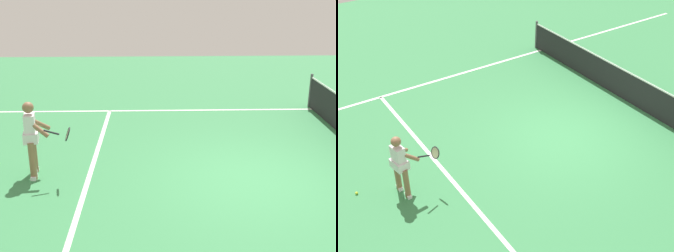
% 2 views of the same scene
% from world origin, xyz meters
% --- Properties ---
extents(ground_plane, '(27.34, 27.34, 0.00)m').
position_xyz_m(ground_plane, '(0.00, 0.00, 0.00)').
color(ground_plane, '#38844C').
extents(service_line_marking, '(9.33, 0.10, 0.01)m').
position_xyz_m(service_line_marking, '(0.00, -3.33, 0.00)').
color(service_line_marking, white).
rests_on(service_line_marking, ground).
extents(sideline_left_marking, '(0.10, 19.03, 0.01)m').
position_xyz_m(sideline_left_marking, '(-4.67, 0.00, 0.00)').
color(sideline_left_marking, white).
rests_on(sideline_left_marking, ground).
extents(tennis_player, '(0.71, 1.02, 1.55)m').
position_xyz_m(tennis_player, '(-0.27, -4.41, 0.85)').
color(tennis_player, '#8C6647').
rests_on(tennis_player, ground).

